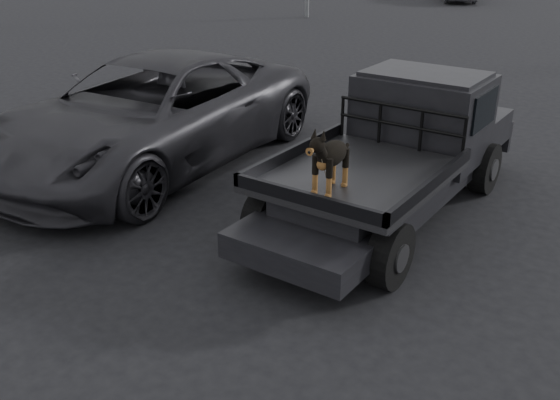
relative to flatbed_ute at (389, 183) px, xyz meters
The scene contains 6 objects.
ground 2.45m from the flatbed_ute, 90.79° to the right, with size 120.00×120.00×0.00m, color black.
flatbed_ute is the anchor object (origin of this frame).
ute_cab 1.31m from the flatbed_ute, 90.00° to the left, with size 1.72×1.30×0.88m, color black, non-canonical shape.
headache_rack 0.76m from the flatbed_ute, 90.00° to the left, with size 1.80×0.08×0.55m, color black, non-canonical shape.
dog 1.81m from the flatbed_ute, 90.25° to the right, with size 0.32×0.60×0.74m, color black, non-canonical shape.
parked_suv 4.08m from the flatbed_ute, behind, with size 2.88×6.25×1.74m, color #2E2D32.
Camera 1 is at (3.27, -4.88, 3.71)m, focal length 40.00 mm.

